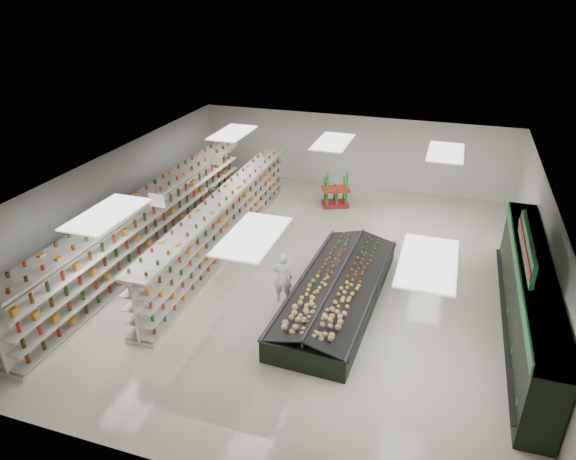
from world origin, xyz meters
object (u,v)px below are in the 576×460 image
(produce_island, at_px, (337,290))
(shopper_background, at_px, (213,205))
(soda_endcap, at_px, (336,191))
(shopper_main, at_px, (283,278))
(gondola_left, at_px, (149,229))
(gondola_center, at_px, (225,224))

(produce_island, relative_size, shopper_background, 4.38)
(produce_island, xyz_separation_m, soda_endcap, (-1.70, 6.92, 0.25))
(shopper_background, bearing_deg, soda_endcap, -59.90)
(shopper_main, bearing_deg, gondola_left, -22.97)
(soda_endcap, relative_size, shopper_main, 0.89)
(shopper_main, bearing_deg, soda_endcap, -98.46)
(soda_endcap, bearing_deg, gondola_left, -129.36)
(gondola_left, relative_size, gondola_center, 1.12)
(soda_endcap, bearing_deg, shopper_background, -143.03)
(gondola_center, bearing_deg, produce_island, -26.49)
(gondola_center, distance_m, shopper_main, 3.91)
(shopper_main, height_order, shopper_background, shopper_main)
(gondola_center, xyz_separation_m, produce_island, (4.53, -2.14, -0.47))
(produce_island, relative_size, shopper_main, 4.10)
(gondola_center, distance_m, shopper_background, 2.12)
(gondola_left, xyz_separation_m, soda_endcap, (4.99, 6.09, -0.33))
(produce_island, height_order, soda_endcap, soda_endcap)
(gondola_center, height_order, shopper_background, gondola_center)
(soda_endcap, relative_size, shopper_background, 0.96)
(produce_island, xyz_separation_m, shopper_main, (-1.55, -0.39, 0.36))
(gondola_center, bearing_deg, shopper_main, -41.52)
(produce_island, distance_m, shopper_background, 6.95)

